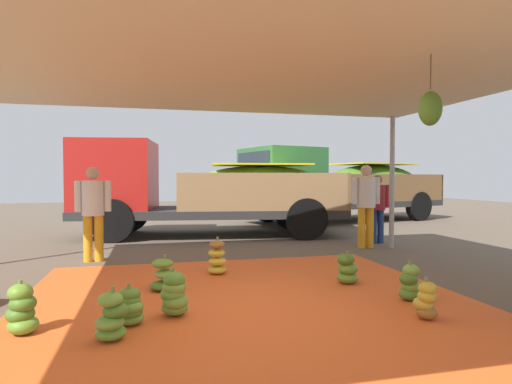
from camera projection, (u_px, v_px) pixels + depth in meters
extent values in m
plane|color=brown|center=(214.00, 259.00, 7.91)|extent=(40.00, 40.00, 0.00)
cube|color=#E05B23|center=(252.00, 305.00, 5.00)|extent=(5.33, 5.48, 0.01)
cylinder|color=#9EA0A5|center=(392.00, 182.00, 9.06)|extent=(0.10, 0.10, 2.77)
cube|color=beige|center=(252.00, 62.00, 4.91)|extent=(8.00, 7.00, 0.06)
cylinder|color=#4C422D|center=(431.00, 72.00, 4.49)|extent=(0.01, 0.01, 0.36)
ellipsoid|color=#477523|center=(430.00, 108.00, 4.50)|extent=(0.24, 0.24, 0.36)
ellipsoid|color=#477523|center=(163.00, 285.00, 5.64)|extent=(0.37, 0.37, 0.13)
ellipsoid|color=#75A83D|center=(166.00, 274.00, 5.68)|extent=(0.43, 0.43, 0.13)
ellipsoid|color=#60932D|center=(162.00, 264.00, 5.66)|extent=(0.37, 0.37, 0.13)
cylinder|color=olive|center=(164.00, 259.00, 5.65)|extent=(0.04, 0.04, 0.12)
ellipsoid|color=#60932D|center=(23.00, 325.00, 4.06)|extent=(0.39, 0.39, 0.17)
ellipsoid|color=#477523|center=(20.00, 314.00, 4.07)|extent=(0.30, 0.30, 0.17)
ellipsoid|color=#477523|center=(23.00, 303.00, 4.06)|extent=(0.33, 0.33, 0.17)
ellipsoid|color=#60932D|center=(20.00, 293.00, 4.06)|extent=(0.32, 0.32, 0.17)
cylinder|color=olive|center=(20.00, 286.00, 4.06)|extent=(0.04, 0.04, 0.12)
ellipsoid|color=gold|center=(217.00, 270.00, 6.60)|extent=(0.38, 0.38, 0.13)
ellipsoid|color=gold|center=(218.00, 261.00, 6.61)|extent=(0.38, 0.38, 0.13)
ellipsoid|color=gold|center=(217.00, 253.00, 6.60)|extent=(0.27, 0.27, 0.13)
ellipsoid|color=#996628|center=(217.00, 245.00, 6.57)|extent=(0.31, 0.31, 0.13)
cylinder|color=olive|center=(218.00, 241.00, 6.58)|extent=(0.04, 0.04, 0.12)
ellipsoid|color=#996628|center=(426.00, 312.00, 4.49)|extent=(0.31, 0.31, 0.14)
ellipsoid|color=gold|center=(423.00, 304.00, 4.50)|extent=(0.28, 0.28, 0.14)
ellipsoid|color=gold|center=(427.00, 297.00, 4.47)|extent=(0.27, 0.27, 0.14)
ellipsoid|color=gold|center=(427.00, 288.00, 4.47)|extent=(0.25, 0.25, 0.14)
cylinder|color=olive|center=(426.00, 283.00, 4.47)|extent=(0.04, 0.04, 0.12)
ellipsoid|color=#6B9E38|center=(175.00, 307.00, 4.61)|extent=(0.40, 0.40, 0.17)
ellipsoid|color=#6B9E38|center=(175.00, 301.00, 4.56)|extent=(0.37, 0.37, 0.17)
ellipsoid|color=#60932D|center=(173.00, 294.00, 4.57)|extent=(0.30, 0.30, 0.17)
ellipsoid|color=#75A83D|center=(175.00, 287.00, 4.56)|extent=(0.26, 0.26, 0.17)
ellipsoid|color=#518428|center=(174.00, 280.00, 4.55)|extent=(0.32, 0.32, 0.17)
cylinder|color=olive|center=(173.00, 274.00, 4.57)|extent=(0.04, 0.04, 0.12)
ellipsoid|color=#60932D|center=(111.00, 333.00, 3.91)|extent=(0.38, 0.38, 0.13)
ellipsoid|color=#6B9E38|center=(110.00, 323.00, 3.88)|extent=(0.31, 0.31, 0.13)
ellipsoid|color=#477523|center=(116.00, 310.00, 3.91)|extent=(0.32, 0.32, 0.13)
ellipsoid|color=#6B9E38|center=(110.00, 300.00, 3.89)|extent=(0.30, 0.30, 0.13)
cylinder|color=olive|center=(113.00, 293.00, 3.89)|extent=(0.04, 0.04, 0.12)
ellipsoid|color=#60932D|center=(347.00, 277.00, 6.01)|extent=(0.41, 0.41, 0.17)
ellipsoid|color=#60932D|center=(348.00, 268.00, 5.99)|extent=(0.38, 0.38, 0.17)
ellipsoid|color=#477523|center=(346.00, 259.00, 5.97)|extent=(0.32, 0.32, 0.17)
cylinder|color=olive|center=(348.00, 255.00, 5.97)|extent=(0.04, 0.04, 0.12)
ellipsoid|color=#518428|center=(409.00, 294.00, 5.18)|extent=(0.33, 0.33, 0.15)
ellipsoid|color=#75A83D|center=(411.00, 286.00, 5.18)|extent=(0.33, 0.33, 0.15)
ellipsoid|color=#477523|center=(409.00, 279.00, 5.14)|extent=(0.30, 0.30, 0.15)
ellipsoid|color=#75A83D|center=(411.00, 270.00, 5.17)|extent=(0.27, 0.27, 0.15)
cylinder|color=olive|center=(410.00, 266.00, 5.15)|extent=(0.04, 0.04, 0.12)
ellipsoid|color=#6B9E38|center=(130.00, 318.00, 4.32)|extent=(0.37, 0.37, 0.14)
ellipsoid|color=#477523|center=(130.00, 312.00, 4.30)|extent=(0.36, 0.36, 0.14)
ellipsoid|color=#6B9E38|center=(131.00, 307.00, 4.29)|extent=(0.25, 0.25, 0.14)
ellipsoid|color=#518428|center=(129.00, 300.00, 4.31)|extent=(0.31, 0.31, 0.14)
ellipsoid|color=#518428|center=(129.00, 294.00, 4.31)|extent=(0.29, 0.29, 0.14)
cylinder|color=olive|center=(129.00, 289.00, 4.28)|extent=(0.04, 0.04, 0.12)
cube|color=#2D2D2D|center=(212.00, 212.00, 11.11)|extent=(6.89, 3.15, 0.20)
cube|color=red|center=(116.00, 175.00, 10.84)|extent=(2.13, 2.30, 1.70)
cube|color=#232D38|center=(77.00, 161.00, 10.74)|extent=(0.28, 1.77, 0.75)
cube|color=#99754C|center=(265.00, 192.00, 10.14)|extent=(4.09, 0.66, 0.90)
cube|color=#99754C|center=(256.00, 189.00, 12.28)|extent=(4.09, 0.66, 0.90)
cube|color=#99754C|center=(336.00, 190.00, 11.41)|extent=(0.40, 2.22, 0.90)
ellipsoid|color=#75A83D|center=(260.00, 187.00, 11.21)|extent=(3.85, 2.37, 1.10)
cube|color=yellow|center=(260.00, 165.00, 11.19)|extent=(2.69, 2.03, 0.04)
cylinder|color=black|center=(112.00, 221.00, 9.88)|extent=(1.03, 0.42, 1.00)
cylinder|color=black|center=(130.00, 213.00, 11.90)|extent=(1.03, 0.42, 1.00)
cylinder|color=black|center=(306.00, 219.00, 10.32)|extent=(1.03, 0.42, 1.00)
cylinder|color=black|center=(291.00, 212.00, 12.34)|extent=(1.03, 0.42, 1.00)
cube|color=#2D2D2D|center=(344.00, 204.00, 14.74)|extent=(7.46, 4.21, 0.20)
cube|color=#2D6B33|center=(281.00, 176.00, 13.47)|extent=(2.50, 2.67, 1.70)
cube|color=#232D38|center=(253.00, 164.00, 12.98)|extent=(0.54, 1.87, 0.75)
cube|color=brown|center=(399.00, 188.00, 14.36)|extent=(4.25, 1.24, 0.90)
cube|color=brown|center=(351.00, 187.00, 16.40)|extent=(4.25, 1.24, 0.90)
cube|color=brown|center=(415.00, 187.00, 16.43)|extent=(0.72, 2.36, 0.90)
ellipsoid|color=#477523|center=(373.00, 182.00, 15.37)|extent=(4.26, 2.99, 1.25)
cube|color=yellow|center=(373.00, 164.00, 15.35)|extent=(3.02, 2.47, 0.04)
cylinder|color=black|center=(305.00, 211.00, 12.61)|extent=(1.04, 0.54, 1.00)
cylinder|color=black|center=(267.00, 207.00, 14.55)|extent=(1.04, 0.54, 1.00)
cylinder|color=black|center=(419.00, 206.00, 14.95)|extent=(1.04, 0.54, 1.00)
cylinder|color=black|center=(373.00, 203.00, 16.89)|extent=(1.04, 0.54, 1.00)
cylinder|color=navy|center=(374.00, 227.00, 9.74)|extent=(0.14, 0.14, 0.76)
cylinder|color=navy|center=(381.00, 226.00, 9.78)|extent=(0.14, 0.14, 0.76)
cylinder|color=maroon|center=(377.00, 197.00, 9.74)|extent=(0.35, 0.35, 0.57)
cylinder|color=maroon|center=(368.00, 196.00, 9.68)|extent=(0.11, 0.11, 0.50)
cylinder|color=maroon|center=(387.00, 196.00, 9.79)|extent=(0.11, 0.11, 0.50)
sphere|color=brown|center=(378.00, 179.00, 9.72)|extent=(0.20, 0.20, 0.20)
cylinder|color=orange|center=(362.00, 228.00, 9.11)|extent=(0.16, 0.16, 0.86)
cylinder|color=orange|center=(370.00, 227.00, 9.16)|extent=(0.16, 0.16, 0.86)
cylinder|color=silver|center=(366.00, 192.00, 9.11)|extent=(0.39, 0.39, 0.64)
cylinder|color=silver|center=(355.00, 191.00, 9.05)|extent=(0.12, 0.12, 0.57)
cylinder|color=silver|center=(377.00, 190.00, 9.17)|extent=(0.12, 0.12, 0.57)
sphere|color=tan|center=(366.00, 170.00, 9.09)|extent=(0.23, 0.23, 0.23)
cylinder|color=orange|center=(88.00, 239.00, 7.59)|extent=(0.15, 0.15, 0.82)
cylinder|color=orange|center=(99.00, 238.00, 7.64)|extent=(0.15, 0.15, 0.82)
cylinder|color=silver|center=(93.00, 198.00, 7.59)|extent=(0.37, 0.37, 0.61)
cylinder|color=silver|center=(78.00, 196.00, 7.53)|extent=(0.12, 0.12, 0.55)
cylinder|color=silver|center=(108.00, 196.00, 7.65)|extent=(0.12, 0.12, 0.55)
sphere|color=tan|center=(93.00, 173.00, 7.58)|extent=(0.22, 0.22, 0.22)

